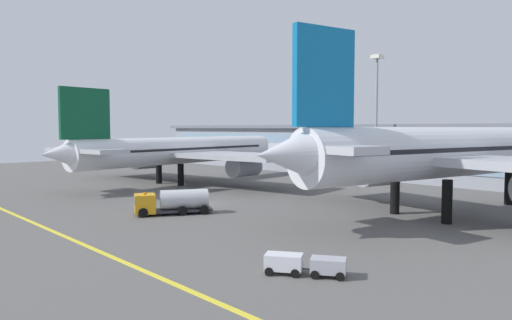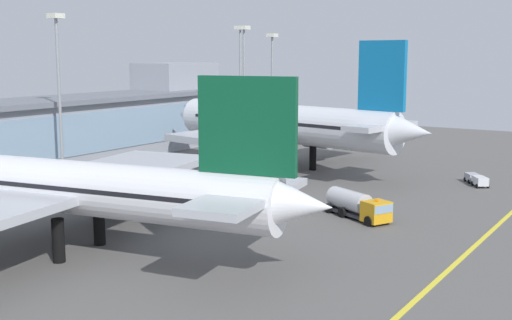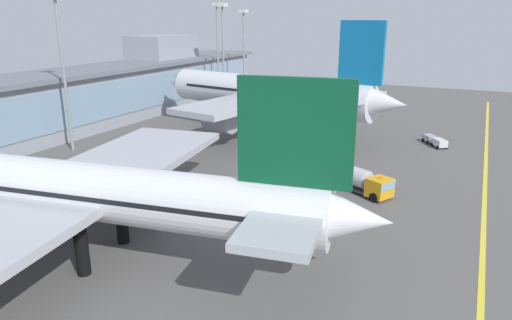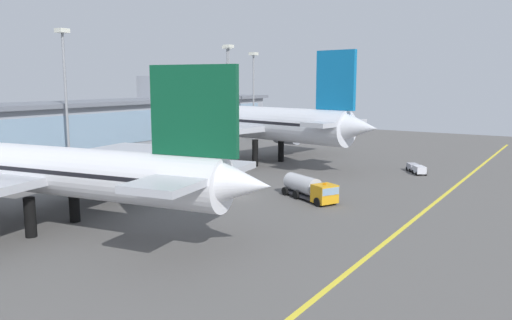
{
  "view_description": "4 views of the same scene",
  "coord_description": "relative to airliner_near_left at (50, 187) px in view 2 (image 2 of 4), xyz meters",
  "views": [
    {
      "loc": [
        51.87,
        -38.88,
        10.23
      ],
      "look_at": [
        -2.62,
        11.28,
        5.26
      ],
      "focal_mm": 33.58,
      "sensor_mm": 36.0,
      "label": 1
    },
    {
      "loc": [
        -62.92,
        -37.34,
        18.05
      ],
      "look_at": [
        5.21,
        6.13,
        5.1
      ],
      "focal_mm": 46.81,
      "sensor_mm": 36.0,
      "label": 2
    },
    {
      "loc": [
        -48.72,
        -19.93,
        20.14
      ],
      "look_at": [
        -1.44,
        3.1,
        3.88
      ],
      "focal_mm": 32.38,
      "sensor_mm": 36.0,
      "label": 3
    },
    {
      "loc": [
        -52.48,
        -36.55,
        14.93
      ],
      "look_at": [
        9.38,
        3.62,
        3.37
      ],
      "focal_mm": 35.39,
      "sensor_mm": 36.0,
      "label": 4
    }
  ],
  "objects": [
    {
      "name": "terminal_building",
      "position": [
        24.5,
        36.37,
        -0.02
      ],
      "size": [
        145.11,
        14.0,
        16.15
      ],
      "color": "#9399A3",
      "rests_on": "ground"
    },
    {
      "name": "baggage_tug_near",
      "position": [
        52.55,
        -25.3,
        -5.14
      ],
      "size": [
        5.47,
        4.46,
        1.4
      ],
      "rotation": [
        0.0,
        0.0,
        3.74
      ],
      "color": "black",
      "rests_on": "ground"
    },
    {
      "name": "apron_light_mast_east",
      "position": [
        24.42,
        26.14,
        9.48
      ],
      "size": [
        1.8,
        1.8,
        23.55
      ],
      "color": "gray",
      "rests_on": "ground"
    },
    {
      "name": "fuel_tanker_truck",
      "position": [
        26.1,
        -19.29,
        -4.43
      ],
      "size": [
        6.26,
        9.17,
        2.9
      ],
      "rotation": [
        0.0,
        0.0,
        4.25
      ],
      "color": "black",
      "rests_on": "ground"
    },
    {
      "name": "airliner_near_right",
      "position": [
        47.91,
        2.9,
        1.31
      ],
      "size": [
        40.41,
        49.5,
        19.78
      ],
      "rotation": [
        0.0,
        0.0,
        1.4
      ],
      "color": "black",
      "rests_on": "ground"
    },
    {
      "name": "ground_plane",
      "position": [
        22.46,
        -11.01,
        -5.93
      ],
      "size": [
        198.95,
        198.95,
        0.0
      ],
      "primitive_type": "plane",
      "color": "#5B5956"
    },
    {
      "name": "airliner_near_left",
      "position": [
        0.0,
        0.0,
        0.0
      ],
      "size": [
        47.67,
        54.42,
        16.31
      ],
      "rotation": [
        0.0,
        0.0,
        1.73
      ],
      "color": "black",
      "rests_on": "ground"
    },
    {
      "name": "apron_light_mast_west",
      "position": [
        65.33,
        21.84,
        9.25
      ],
      "size": [
        1.8,
        1.8,
        23.13
      ],
      "color": "gray",
      "rests_on": "ground"
    },
    {
      "name": "apron_light_mast_centre",
      "position": [
        71.98,
        27.14,
        9.44
      ],
      "size": [
        1.8,
        1.8,
        23.47
      ],
      "color": "gray",
      "rests_on": "ground"
    },
    {
      "name": "taxiway_centreline_stripe",
      "position": [
        22.46,
        -33.01,
        -5.93
      ],
      "size": [
        159.16,
        0.5,
        0.01
      ],
      "primitive_type": "cube",
      "color": "yellow",
      "rests_on": "ground"
    },
    {
      "name": "apron_light_mast_far_east",
      "position": [
        77.27,
        22.86,
        8.62
      ],
      "size": [
        1.8,
        1.8,
        22.0
      ],
      "color": "gray",
      "rests_on": "ground"
    }
  ]
}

